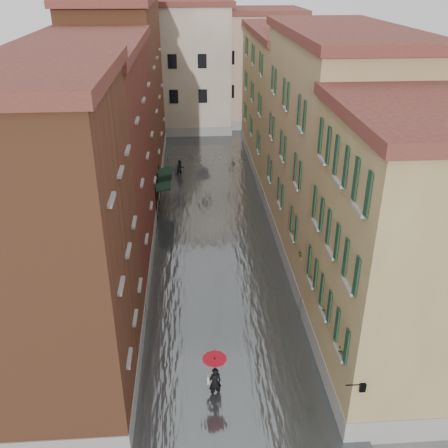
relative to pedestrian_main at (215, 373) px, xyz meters
name	(u,v)px	position (x,y,z in m)	size (l,w,h in m)	color
ground	(227,345)	(0.74, 3.18, -1.32)	(120.00, 120.00, 0.00)	#58585A
floodwater	(213,222)	(0.74, 16.18, -1.22)	(10.00, 60.00, 0.20)	#4D5355
building_left_near	(47,255)	(-6.26, 1.18, 5.18)	(6.00, 8.00, 13.00)	brown
building_left_mid	(95,162)	(-6.26, 12.18, 4.93)	(6.00, 14.00, 12.50)	maroon
building_left_far	(122,93)	(-6.26, 27.18, 5.68)	(6.00, 16.00, 14.00)	brown
building_right_near	(404,259)	(7.74, 1.18, 4.43)	(6.00, 8.00, 11.50)	olive
building_right_mid	(333,153)	(7.74, 12.18, 5.18)	(6.00, 14.00, 13.00)	tan
building_right_far	(287,105)	(7.74, 27.18, 4.43)	(6.00, 16.00, 11.50)	olive
building_end_cream	(174,69)	(-2.26, 41.18, 5.18)	(12.00, 9.00, 13.00)	beige
building_end_pink	(253,69)	(6.74, 43.18, 4.68)	(10.00, 9.00, 12.00)	tan
awning_near	(163,184)	(-2.75, 17.77, 1.15)	(1.09, 2.79, 2.80)	black
awning_far	(164,176)	(-2.75, 19.46, 1.15)	(1.09, 3.09, 2.80)	black
wall_lantern	(362,386)	(5.07, -2.82, 1.69)	(0.71, 0.22, 0.35)	black
window_planters	(315,275)	(4.86, 3.63, 2.19)	(0.59, 10.49, 0.84)	brown
pedestrian_main	(215,373)	(0.00, 0.00, 0.00)	(1.02, 1.02, 2.06)	black
pedestrian_far	(180,169)	(-1.65, 25.44, -0.55)	(0.74, 0.58, 1.53)	black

